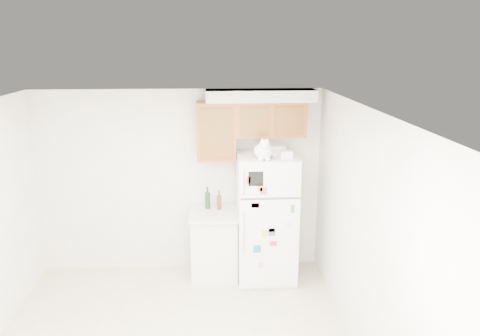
{
  "coord_description": "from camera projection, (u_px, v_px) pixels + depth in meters",
  "views": [
    {
      "loc": [
        0.43,
        -4.11,
        3.09
      ],
      "look_at": [
        0.79,
        1.55,
        1.55
      ],
      "focal_mm": 35.0,
      "sensor_mm": 36.0,
      "label": 1
    }
  ],
  "objects": [
    {
      "name": "storage_box_front",
      "position": [
        286.0,
        154.0,
        5.76
      ],
      "size": [
        0.16,
        0.12,
        0.09
      ],
      "primitive_type": "cube",
      "rotation": [
        0.0,
        0.0,
        0.05
      ],
      "color": "white",
      "rests_on": "refrigerator"
    },
    {
      "name": "cat",
      "position": [
        264.0,
        150.0,
        5.68
      ],
      "size": [
        0.29,
        0.42,
        0.29
      ],
      "color": "white",
      "rests_on": "refrigerator"
    },
    {
      "name": "base_counter",
      "position": [
        214.0,
        244.0,
        6.27
      ],
      "size": [
        0.64,
        0.64,
        0.92
      ],
      "color": "white",
      "rests_on": "ground_plane"
    },
    {
      "name": "bottle_amber",
      "position": [
        219.0,
        200.0,
        6.22
      ],
      "size": [
        0.06,
        0.06,
        0.26
      ],
      "primitive_type": null,
      "color": "#593814",
      "rests_on": "base_counter"
    },
    {
      "name": "storage_box_back",
      "position": [
        277.0,
        150.0,
        5.99
      ],
      "size": [
        0.2,
        0.15,
        0.1
      ],
      "primitive_type": "cube",
      "rotation": [
        0.0,
        0.0,
        0.15
      ],
      "color": "white",
      "rests_on": "refrigerator"
    },
    {
      "name": "refrigerator",
      "position": [
        266.0,
        218.0,
        6.14
      ],
      "size": [
        0.76,
        0.78,
        1.7
      ],
      "color": "white",
      "rests_on": "ground_plane"
    },
    {
      "name": "room_shell",
      "position": [
        180.0,
        192.0,
        4.55
      ],
      "size": [
        3.84,
        4.04,
        2.52
      ],
      "color": "white",
      "rests_on": "ground_plane"
    },
    {
      "name": "bottle_green",
      "position": [
        208.0,
        198.0,
        6.25
      ],
      "size": [
        0.07,
        0.07,
        0.3
      ],
      "primitive_type": null,
      "color": "#19381E",
      "rests_on": "base_counter"
    }
  ]
}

